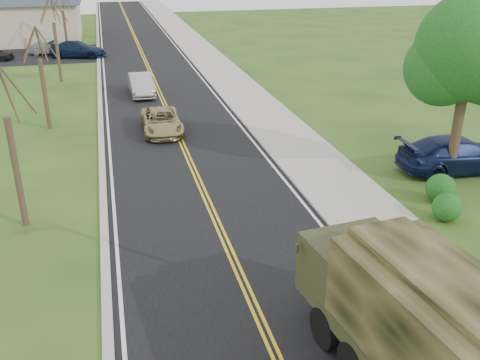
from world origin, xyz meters
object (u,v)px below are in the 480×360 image
object	(u,v)px
suv_champagne	(161,121)
sedan_silver	(141,85)
military_truck	(423,324)
pickup_navy	(458,154)

from	to	relation	value
suv_champagne	sedan_silver	world-z (taller)	sedan_silver
military_truck	sedan_silver	distance (m)	29.66
pickup_navy	sedan_silver	bearing A→B (deg)	39.25
military_truck	suv_champagne	world-z (taller)	military_truck
suv_champagne	pickup_navy	bearing A→B (deg)	-35.22
suv_champagne	pickup_navy	xyz separation A→B (m)	(12.67, -9.02, 0.18)
suv_champagne	sedan_silver	distance (m)	8.63
military_truck	pickup_navy	size ratio (longest dim) A/B	1.30
suv_champagne	pickup_navy	world-z (taller)	pickup_navy
military_truck	pickup_navy	bearing A→B (deg)	45.12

